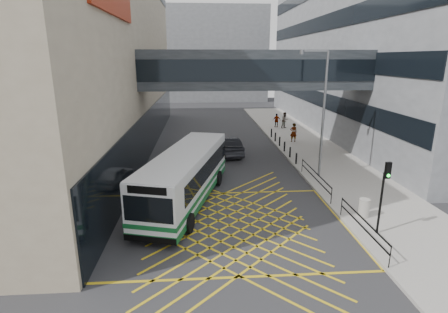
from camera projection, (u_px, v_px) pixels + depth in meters
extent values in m
plane|color=#333335|center=(229.00, 225.00, 18.20)|extent=(120.00, 120.00, 0.00)
cube|color=tan|center=(7.00, 63.00, 30.18)|extent=(24.00, 42.00, 16.00)
cube|color=black|center=(152.00, 129.00, 32.62)|extent=(0.10, 41.50, 4.00)
cube|color=gray|center=(420.00, 44.00, 40.12)|extent=(24.00, 44.00, 20.00)
cube|color=black|center=(314.00, 97.00, 40.95)|extent=(0.10, 43.50, 1.60)
cube|color=black|center=(316.00, 62.00, 39.86)|extent=(0.10, 43.50, 1.60)
cube|color=black|center=(319.00, 24.00, 38.77)|extent=(0.10, 43.50, 1.60)
cube|color=gray|center=(196.00, 55.00, 73.21)|extent=(28.00, 16.00, 18.00)
cube|color=#2E3338|center=(254.00, 70.00, 27.88)|extent=(20.00, 4.00, 3.00)
cube|color=black|center=(259.00, 71.00, 25.94)|extent=(19.50, 0.06, 1.60)
cube|color=black|center=(251.00, 69.00, 29.82)|extent=(19.50, 0.06, 1.60)
cube|color=#ABA69D|center=(310.00, 149.00, 33.18)|extent=(6.00, 54.00, 0.16)
cube|color=gold|center=(229.00, 225.00, 18.20)|extent=(12.00, 9.00, 0.01)
cube|color=silver|center=(186.00, 175.00, 20.68)|extent=(5.35, 11.38, 2.73)
cube|color=#115526|center=(186.00, 194.00, 21.00)|extent=(5.40, 11.43, 0.34)
cube|color=#115526|center=(186.00, 186.00, 20.86)|extent=(5.42, 11.43, 0.22)
cube|color=black|center=(189.00, 166.00, 21.15)|extent=(5.04, 10.03, 1.06)
cube|color=black|center=(148.00, 209.00, 15.39)|extent=(2.26, 0.69, 1.21)
cube|color=black|center=(147.00, 190.00, 15.12)|extent=(1.77, 0.54, 0.35)
cube|color=silver|center=(185.00, 153.00, 20.30)|extent=(5.31, 11.28, 0.10)
cube|color=black|center=(150.00, 239.00, 15.77)|extent=(2.46, 0.76, 0.30)
cube|color=black|center=(208.00, 167.00, 26.25)|extent=(2.46, 0.76, 0.30)
cylinder|color=black|center=(141.00, 219.00, 17.82)|extent=(0.54, 1.05, 1.01)
cylinder|color=black|center=(189.00, 223.00, 17.34)|extent=(0.54, 1.05, 1.01)
cylinder|color=black|center=(183.00, 176.00, 24.29)|extent=(0.54, 1.05, 1.01)
cylinder|color=black|center=(218.00, 178.00, 23.82)|extent=(0.54, 1.05, 1.01)
imported|color=silver|center=(157.00, 174.00, 24.19)|extent=(2.42, 4.24, 1.27)
imported|color=black|center=(228.00, 146.00, 31.24)|extent=(2.83, 5.35, 1.59)
imported|color=gray|center=(231.00, 146.00, 31.39)|extent=(2.16, 4.80, 1.47)
cylinder|color=black|center=(381.00, 204.00, 16.65)|extent=(0.12, 0.12, 3.11)
cube|color=black|center=(388.00, 170.00, 15.99)|extent=(0.27, 0.20, 0.78)
sphere|color=#19E533|center=(389.00, 176.00, 15.97)|extent=(0.16, 0.16, 0.15)
cylinder|color=slate|center=(323.00, 116.00, 24.25)|extent=(0.19, 0.19, 8.71)
cube|color=slate|center=(315.00, 51.00, 23.09)|extent=(1.74, 0.27, 0.11)
cylinder|color=slate|center=(302.00, 52.00, 23.13)|extent=(0.33, 0.33, 0.27)
cylinder|color=#ADA89E|center=(364.00, 208.00, 18.72)|extent=(0.58, 0.58, 1.00)
cube|color=black|center=(363.00, 219.00, 16.39)|extent=(0.05, 5.00, 0.05)
cube|color=black|center=(362.00, 227.00, 16.50)|extent=(0.05, 5.00, 0.05)
cube|color=black|center=(315.00, 172.00, 23.11)|extent=(0.05, 6.00, 0.05)
cube|color=black|center=(315.00, 178.00, 23.22)|extent=(0.05, 6.00, 0.05)
cylinder|color=black|center=(390.00, 257.00, 14.11)|extent=(0.04, 0.04, 1.00)
cylinder|color=black|center=(342.00, 206.00, 18.91)|extent=(0.04, 0.04, 1.00)
cylinder|color=black|center=(331.00, 196.00, 20.35)|extent=(0.04, 0.04, 1.00)
cylinder|color=black|center=(302.00, 165.00, 26.11)|extent=(0.04, 0.04, 1.00)
cylinder|color=black|center=(296.00, 159.00, 28.05)|extent=(0.14, 0.14, 0.90)
cylinder|color=black|center=(290.00, 152.00, 29.97)|extent=(0.14, 0.14, 0.90)
cylinder|color=black|center=(285.00, 146.00, 31.89)|extent=(0.14, 0.14, 0.90)
cylinder|color=black|center=(280.00, 141.00, 33.81)|extent=(0.14, 0.14, 0.90)
cylinder|color=black|center=(275.00, 137.00, 35.73)|extent=(0.14, 0.14, 0.90)
cylinder|color=black|center=(271.00, 133.00, 37.65)|extent=(0.14, 0.14, 0.90)
imported|color=gray|center=(293.00, 132.00, 35.38)|extent=(0.80, 0.60, 1.92)
imported|color=gray|center=(285.00, 120.00, 42.33)|extent=(1.08, 0.95, 1.92)
imported|color=gray|center=(277.00, 120.00, 42.88)|extent=(1.00, 0.50, 1.68)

